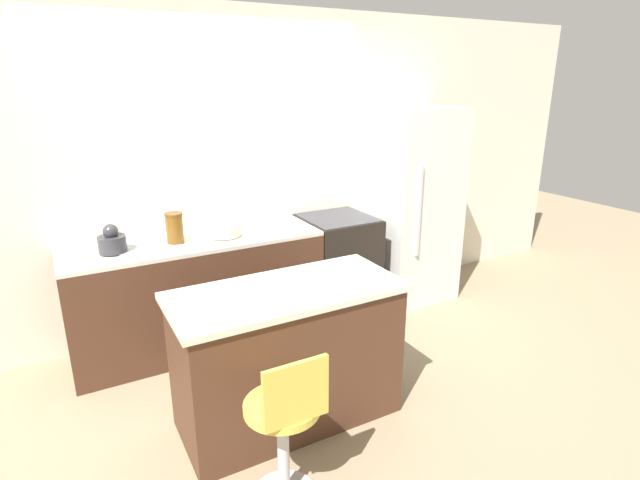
{
  "coord_description": "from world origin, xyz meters",
  "views": [
    {
      "loc": [
        -1.19,
        -3.29,
        2.04
      ],
      "look_at": [
        0.48,
        -0.27,
        0.93
      ],
      "focal_mm": 28.0,
      "sensor_mm": 36.0,
      "label": 1
    }
  ],
  "objects_px": {
    "oven_range": "(337,265)",
    "mixing_bowl": "(224,231)",
    "kettle": "(112,241)",
    "refrigerator": "(412,205)",
    "stool_chair": "(285,432)"
  },
  "relations": [
    {
      "from": "oven_range",
      "to": "mixing_bowl",
      "type": "distance_m",
      "value": 1.15
    },
    {
      "from": "kettle",
      "to": "refrigerator",
      "type": "bearing_deg",
      "value": 0.04
    },
    {
      "from": "oven_range",
      "to": "stool_chair",
      "type": "xyz_separation_m",
      "value": [
        -1.35,
        -1.78,
        -0.02
      ]
    },
    {
      "from": "oven_range",
      "to": "mixing_bowl",
      "type": "height_order",
      "value": "mixing_bowl"
    },
    {
      "from": "mixing_bowl",
      "to": "kettle",
      "type": "bearing_deg",
      "value": 180.0
    },
    {
      "from": "oven_range",
      "to": "kettle",
      "type": "xyz_separation_m",
      "value": [
        -1.85,
        -0.02,
        0.52
      ]
    },
    {
      "from": "oven_range",
      "to": "refrigerator",
      "type": "height_order",
      "value": "refrigerator"
    },
    {
      "from": "mixing_bowl",
      "to": "stool_chair",
      "type": "bearing_deg",
      "value": -100.03
    },
    {
      "from": "stool_chair",
      "to": "mixing_bowl",
      "type": "xyz_separation_m",
      "value": [
        0.31,
        1.76,
        0.5
      ]
    },
    {
      "from": "stool_chair",
      "to": "mixing_bowl",
      "type": "distance_m",
      "value": 1.85
    },
    {
      "from": "refrigerator",
      "to": "stool_chair",
      "type": "height_order",
      "value": "refrigerator"
    },
    {
      "from": "mixing_bowl",
      "to": "oven_range",
      "type": "bearing_deg",
      "value": 1.36
    },
    {
      "from": "refrigerator",
      "to": "mixing_bowl",
      "type": "xyz_separation_m",
      "value": [
        -1.85,
        -0.0,
        0.02
      ]
    },
    {
      "from": "kettle",
      "to": "stool_chair",
      "type": "bearing_deg",
      "value": -74.27
    },
    {
      "from": "oven_range",
      "to": "refrigerator",
      "type": "distance_m",
      "value": 0.93
    }
  ]
}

